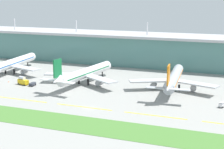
# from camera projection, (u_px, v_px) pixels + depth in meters

# --- Properties ---
(ground_plane) EXTENTS (600.00, 600.00, 0.00)m
(ground_plane) POSITION_uv_depth(u_px,v_px,m) (89.00, 108.00, 163.24)
(ground_plane) COLOR gray
(terminal_building) EXTENTS (288.00, 34.00, 31.91)m
(terminal_building) POSITION_uv_depth(u_px,v_px,m) (149.00, 50.00, 258.88)
(terminal_building) COLOR slate
(terminal_building) RESTS_ON ground
(airliner_nearest) EXTENTS (48.65, 66.24, 18.90)m
(airliner_nearest) POSITION_uv_depth(u_px,v_px,m) (11.00, 64.00, 232.72)
(airliner_nearest) COLOR white
(airliner_nearest) RESTS_ON ground
(airliner_near_middle) EXTENTS (48.28, 60.44, 18.90)m
(airliner_near_middle) POSITION_uv_depth(u_px,v_px,m) (85.00, 73.00, 205.49)
(airliner_near_middle) COLOR silver
(airliner_near_middle) RESTS_ON ground
(airliner_far_middle) EXTENTS (48.66, 60.17, 18.90)m
(airliner_far_middle) POSITION_uv_depth(u_px,v_px,m) (174.00, 79.00, 192.79)
(airliner_far_middle) COLOR #ADB2BC
(airliner_far_middle) RESTS_ON ground
(taxiway_stripe_mid_west) EXTENTS (28.00, 0.70, 0.04)m
(taxiway_stripe_mid_west) POSITION_uv_depth(u_px,v_px,m) (22.00, 100.00, 176.47)
(taxiway_stripe_mid_west) COLOR yellow
(taxiway_stripe_mid_west) RESTS_ON ground
(taxiway_stripe_centre) EXTENTS (28.00, 0.70, 0.04)m
(taxiway_stripe_centre) POSITION_uv_depth(u_px,v_px,m) (84.00, 107.00, 164.89)
(taxiway_stripe_centre) COLOR yellow
(taxiway_stripe_centre) RESTS_ON ground
(taxiway_stripe_mid_east) EXTENTS (28.00, 0.70, 0.04)m
(taxiway_stripe_mid_east) POSITION_uv_depth(u_px,v_px,m) (155.00, 116.00, 153.31)
(taxiway_stripe_mid_east) COLOR yellow
(taxiway_stripe_mid_east) RESTS_ON ground
(grass_verge) EXTENTS (300.00, 18.00, 0.10)m
(grass_verge) POSITION_uv_depth(u_px,v_px,m) (69.00, 123.00, 144.88)
(grass_verge) COLOR #477A33
(grass_verge) RESTS_ON ground
(pushback_tug) EXTENTS (2.77, 4.55, 1.85)m
(pushback_tug) POSITION_uv_depth(u_px,v_px,m) (32.00, 84.00, 202.57)
(pushback_tug) COLOR #333842
(pushback_tug) RESTS_ON ground
(fuel_truck) EXTENTS (7.64, 4.54, 4.95)m
(fuel_truck) POSITION_uv_depth(u_px,v_px,m) (23.00, 81.00, 205.07)
(fuel_truck) COLOR gold
(fuel_truck) RESTS_ON ground
(baggage_cart) EXTENTS (3.31, 4.02, 2.48)m
(baggage_cart) POSITION_uv_depth(u_px,v_px,m) (222.00, 105.00, 164.32)
(baggage_cart) COLOR silver
(baggage_cart) RESTS_ON ground
(safety_cone_nose_front) EXTENTS (0.56, 0.56, 0.70)m
(safety_cone_nose_front) POSITION_uv_depth(u_px,v_px,m) (9.00, 82.00, 211.35)
(safety_cone_nose_front) COLOR orange
(safety_cone_nose_front) RESTS_ON ground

